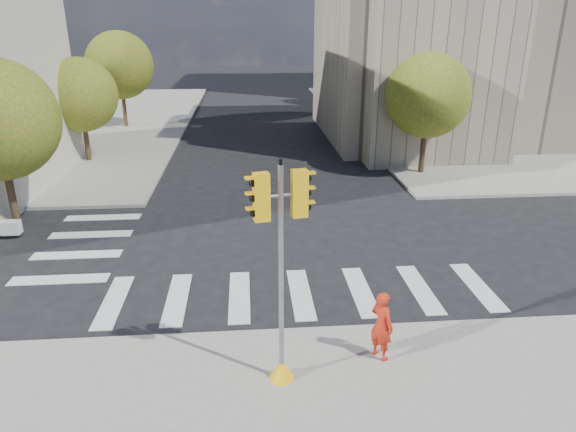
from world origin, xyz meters
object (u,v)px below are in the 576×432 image
object	(u,v)px
lamp_far	(361,59)
traffic_signal	(281,293)
photographer	(382,325)
lamp_near	(414,77)

from	to	relation	value
lamp_far	traffic_signal	size ratio (longest dim) A/B	1.63
lamp_far	photographer	world-z (taller)	lamp_far
photographer	lamp_far	bearing A→B (deg)	-44.67
lamp_near	photographer	size ratio (longest dim) A/B	4.74
lamp_far	photographer	xyz separation A→B (m)	(-6.59, -33.36, -3.57)
lamp_far	traffic_signal	world-z (taller)	lamp_far
lamp_far	traffic_signal	xyz separation A→B (m)	(-8.94, -33.94, -2.30)
traffic_signal	photographer	xyz separation A→B (m)	(2.35, 0.59, -1.27)
lamp_far	lamp_near	bearing A→B (deg)	-90.00
lamp_far	photographer	size ratio (longest dim) A/B	4.74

